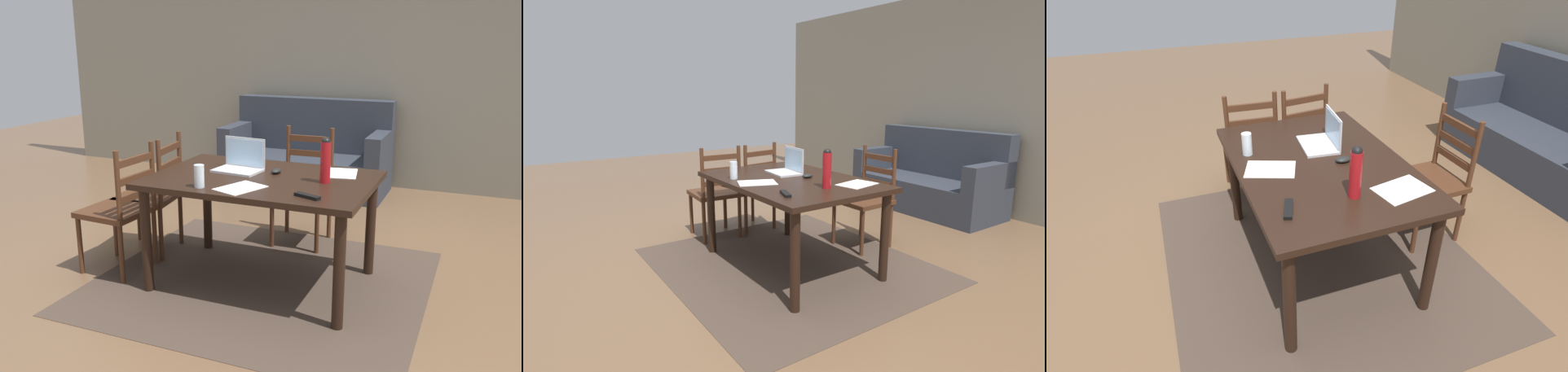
% 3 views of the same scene
% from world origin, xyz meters
% --- Properties ---
extents(ground_plane, '(14.00, 14.00, 0.00)m').
position_xyz_m(ground_plane, '(0.00, 0.00, 0.00)').
color(ground_plane, brown).
extents(area_rug, '(2.24, 2.04, 0.01)m').
position_xyz_m(area_rug, '(0.00, 0.00, 0.00)').
color(area_rug, '#47382D').
rests_on(area_rug, ground).
extents(wall_back, '(8.00, 0.12, 2.70)m').
position_xyz_m(wall_back, '(0.00, 2.98, 1.35)').
color(wall_back, gray).
rests_on(wall_back, ground).
extents(dining_table, '(1.48, 1.02, 0.76)m').
position_xyz_m(dining_table, '(0.00, 0.00, 0.67)').
color(dining_table, black).
rests_on(dining_table, ground).
extents(chair_left_far, '(0.50, 0.50, 0.95)m').
position_xyz_m(chair_left_far, '(-1.03, 0.21, 0.46)').
color(chair_left_far, '#4C2B19').
rests_on(chair_left_far, ground).
extents(chair_left_near, '(0.47, 0.47, 0.95)m').
position_xyz_m(chair_left_near, '(-1.03, -0.21, 0.46)').
color(chair_left_near, '#4C2B19').
rests_on(chair_left_near, ground).
extents(chair_far_head, '(0.45, 0.45, 0.95)m').
position_xyz_m(chair_far_head, '(-0.00, 0.88, 0.46)').
color(chair_far_head, '#4C2B19').
rests_on(chair_far_head, ground).
extents(couch, '(1.80, 0.80, 1.00)m').
position_xyz_m(couch, '(-0.50, 2.50, 0.36)').
color(couch, '#2D333D').
rests_on(couch, ground).
extents(laptop, '(0.34, 0.25, 0.23)m').
position_xyz_m(laptop, '(-0.22, 0.12, 0.82)').
color(laptop, silver).
rests_on(laptop, dining_table).
extents(water_bottle, '(0.07, 0.07, 0.30)m').
position_xyz_m(water_bottle, '(0.43, 0.02, 0.92)').
color(water_bottle, '#A81419').
rests_on(water_bottle, dining_table).
extents(drinking_glass, '(0.06, 0.06, 0.14)m').
position_xyz_m(drinking_glass, '(-0.27, -0.39, 0.84)').
color(drinking_glass, silver).
rests_on(drinking_glass, dining_table).
extents(computer_mouse, '(0.07, 0.10, 0.03)m').
position_xyz_m(computer_mouse, '(0.05, 0.14, 0.78)').
color(computer_mouse, black).
rests_on(computer_mouse, dining_table).
extents(tv_remote, '(0.17, 0.10, 0.02)m').
position_xyz_m(tv_remote, '(0.43, -0.35, 0.77)').
color(tv_remote, black).
rests_on(tv_remote, dining_table).
extents(paper_stack_left, '(0.26, 0.33, 0.00)m').
position_xyz_m(paper_stack_left, '(0.46, 0.30, 0.77)').
color(paper_stack_left, white).
rests_on(paper_stack_left, dining_table).
extents(paper_stack_right, '(0.30, 0.35, 0.00)m').
position_xyz_m(paper_stack_right, '(-0.02, -0.31, 0.77)').
color(paper_stack_right, white).
rests_on(paper_stack_right, dining_table).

